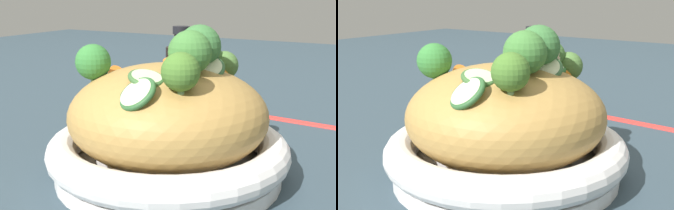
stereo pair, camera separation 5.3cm
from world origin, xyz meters
The scene contains 9 objects.
ground_plane centered at (0.00, 0.00, 0.00)m, with size 3.00×3.00×0.00m, color #30414B.
serving_bowl centered at (0.00, 0.00, 0.03)m, with size 0.29×0.29×0.05m.
noodle_heap centered at (0.00, 0.00, 0.08)m, with size 0.24×0.24×0.12m.
broccoli_florets centered at (0.01, -0.01, 0.15)m, with size 0.21×0.20×0.09m.
carrot_coins centered at (0.03, 0.00, 0.13)m, with size 0.12×0.15×0.05m.
zucchini_slices centered at (-0.02, -0.02, 0.13)m, with size 0.20×0.09×0.04m.
chicken_chunks centered at (0.05, -0.02, 0.14)m, with size 0.09×0.04×0.03m.
soy_sauce_bottle centered at (0.23, 0.10, 0.07)m, with size 0.05×0.05×0.16m.
chopsticks_pair centered at (0.30, -0.10, 0.00)m, with size 0.03×0.23×0.01m.
Camera 2 is at (-0.42, -0.30, 0.22)m, focal length 47.56 mm.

